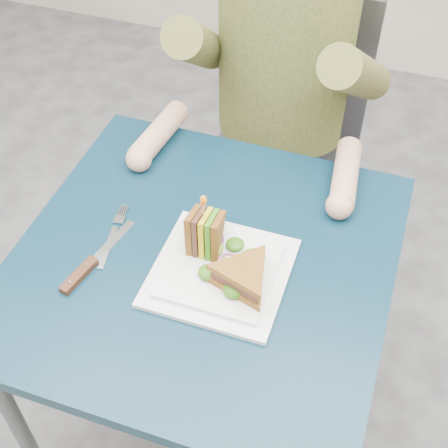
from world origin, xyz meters
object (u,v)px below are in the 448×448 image
at_px(fork, 112,237).
at_px(knife, 86,269).
at_px(table, 204,282).
at_px(diner, 285,33).
at_px(plate, 221,271).
at_px(sandwich_flat, 244,276).
at_px(chair, 286,129).
at_px(sandwich_upright, 205,234).

distance_m(fork, knife, 0.10).
relative_size(table, diner, 1.01).
bearing_deg(fork, plate, -4.10).
height_order(table, sandwich_flat, sandwich_flat).
height_order(chair, knife, chair).
bearing_deg(sandwich_upright, knife, -149.13).
distance_m(chair, plate, 0.75).
height_order(table, plate, plate).
distance_m(table, chair, 0.70).
distance_m(table, sandwich_flat, 0.17).
xyz_separation_m(table, plate, (0.05, -0.03, 0.09)).
height_order(table, knife, knife).
bearing_deg(chair, knife, -104.44).
relative_size(table, fork, 4.19).
distance_m(diner, sandwich_upright, 0.58).
bearing_deg(chair, plate, -86.22).
xyz_separation_m(chair, knife, (-0.21, -0.80, 0.20)).
bearing_deg(knife, chair, 75.56).
bearing_deg(knife, fork, 83.61).
height_order(diner, plate, diner).
bearing_deg(chair, fork, -105.49).
distance_m(diner, plate, 0.64).
height_order(diner, fork, diner).
distance_m(sandwich_upright, fork, 0.20).
xyz_separation_m(sandwich_flat, fork, (-0.30, 0.04, -0.04)).
height_order(sandwich_upright, knife, sandwich_upright).
bearing_deg(fork, chair, 74.51).
height_order(plate, sandwich_upright, sandwich_upright).
bearing_deg(sandwich_upright, plate, -42.66).
height_order(sandwich_flat, knife, sandwich_flat).
distance_m(sandwich_flat, fork, 0.30).
bearing_deg(sandwich_flat, chair, 97.82).
bearing_deg(fork, knife, -96.39).
bearing_deg(knife, sandwich_flat, 9.70).
relative_size(sandwich_flat, sandwich_upright, 1.18).
bearing_deg(sandwich_upright, sandwich_flat, -33.99).
bearing_deg(sandwich_flat, knife, -170.30).
relative_size(sandwich_flat, knife, 0.81).
bearing_deg(knife, table, 27.29).
xyz_separation_m(plate, knife, (-0.25, -0.08, -0.00)).
xyz_separation_m(chair, diner, (-0.00, -0.11, 0.37)).
bearing_deg(diner, table, -90.00).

